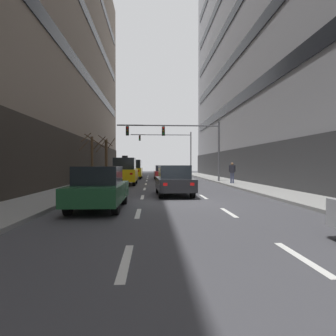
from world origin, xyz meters
TOP-DOWN VIEW (x-y plane):
  - ground_plane at (0.00, 0.00)m, footprint 120.00×120.00m
  - sidewalk_left at (-6.15, 0.00)m, footprint 2.74×80.00m
  - sidewalk_right at (6.15, 0.00)m, footprint 2.74×80.00m
  - lane_stripe_l1_s2 at (-1.59, -8.00)m, footprint 0.16×2.00m
  - lane_stripe_l1_s3 at (-1.59, -3.00)m, footprint 0.16×2.00m
  - lane_stripe_l1_s4 at (-1.59, 2.00)m, footprint 0.16×2.00m
  - lane_stripe_l1_s5 at (-1.59, 7.00)m, footprint 0.16×2.00m
  - lane_stripe_l1_s6 at (-1.59, 12.00)m, footprint 0.16×2.00m
  - lane_stripe_l1_s7 at (-1.59, 17.00)m, footprint 0.16×2.00m
  - lane_stripe_l1_s8 at (-1.59, 22.00)m, footprint 0.16×2.00m
  - lane_stripe_l1_s9 at (-1.59, 27.00)m, footprint 0.16×2.00m
  - lane_stripe_l1_s10 at (-1.59, 32.00)m, footprint 0.16×2.00m
  - lane_stripe_l2_s2 at (1.59, -8.00)m, footprint 0.16×2.00m
  - lane_stripe_l2_s3 at (1.59, -3.00)m, footprint 0.16×2.00m
  - lane_stripe_l2_s4 at (1.59, 2.00)m, footprint 0.16×2.00m
  - lane_stripe_l2_s5 at (1.59, 7.00)m, footprint 0.16×2.00m
  - lane_stripe_l2_s6 at (1.59, 12.00)m, footprint 0.16×2.00m
  - lane_stripe_l2_s7 at (1.59, 17.00)m, footprint 0.16×2.00m
  - lane_stripe_l2_s8 at (1.59, 22.00)m, footprint 0.16×2.00m
  - lane_stripe_l2_s9 at (1.59, 27.00)m, footprint 0.16×2.00m
  - lane_stripe_l2_s10 at (1.59, 32.00)m, footprint 0.16×2.00m
  - car_driving_0 at (0.10, 2.71)m, footprint 1.97×4.46m
  - car_driving_1 at (-3.11, -1.98)m, footprint 1.88×4.38m
  - taxi_driving_2 at (-3.32, 11.25)m, footprint 1.93×4.62m
  - taxi_driving_3 at (-3.18, 21.10)m, footprint 1.96×4.59m
  - car_driving_4 at (0.11, 19.26)m, footprint 1.87×4.27m
  - traffic_signal_0 at (1.65, 13.73)m, footprint 9.52×0.35m
  - traffic_signal_1 at (2.29, 32.91)m, footprint 9.63×0.34m
  - street_tree_1 at (-5.88, 17.97)m, footprint 2.02×1.86m
  - street_tree_2 at (-5.89, 10.56)m, footprint 2.09×2.25m
  - pedestrian_0 at (5.56, 10.58)m, footprint 0.52×0.27m

SIDE VIEW (x-z plane):
  - ground_plane at x=0.00m, z-range 0.00..0.00m
  - lane_stripe_l1_s2 at x=-1.59m, z-range 0.00..0.01m
  - lane_stripe_l1_s3 at x=-1.59m, z-range 0.00..0.01m
  - lane_stripe_l1_s4 at x=-1.59m, z-range 0.00..0.01m
  - lane_stripe_l1_s5 at x=-1.59m, z-range 0.00..0.01m
  - lane_stripe_l1_s6 at x=-1.59m, z-range 0.00..0.01m
  - lane_stripe_l1_s7 at x=-1.59m, z-range 0.00..0.01m
  - lane_stripe_l1_s8 at x=-1.59m, z-range 0.00..0.01m
  - lane_stripe_l1_s9 at x=-1.59m, z-range 0.00..0.01m
  - lane_stripe_l1_s10 at x=-1.59m, z-range 0.00..0.01m
  - lane_stripe_l2_s2 at x=1.59m, z-range 0.00..0.01m
  - lane_stripe_l2_s3 at x=1.59m, z-range 0.00..0.01m
  - lane_stripe_l2_s4 at x=1.59m, z-range 0.00..0.01m
  - lane_stripe_l2_s5 at x=1.59m, z-range 0.00..0.01m
  - lane_stripe_l2_s6 at x=1.59m, z-range 0.00..0.01m
  - lane_stripe_l2_s7 at x=1.59m, z-range 0.00..0.01m
  - lane_stripe_l2_s8 at x=1.59m, z-range 0.00..0.01m
  - lane_stripe_l2_s9 at x=1.59m, z-range 0.00..0.01m
  - lane_stripe_l2_s10 at x=1.59m, z-range 0.00..0.01m
  - sidewalk_left at x=-6.15m, z-range 0.00..0.14m
  - sidewalk_right at x=6.15m, z-range 0.00..0.14m
  - car_driving_4 at x=0.11m, z-range -0.01..1.57m
  - car_driving_1 at x=-3.11m, z-range -0.01..1.62m
  - car_driving_0 at x=0.10m, z-range -0.01..1.64m
  - taxi_driving_3 at x=-3.18m, z-range -0.10..2.30m
  - taxi_driving_2 at x=-3.32m, z-range -0.10..2.32m
  - pedestrian_0 at x=5.56m, z-range 0.28..1.98m
  - street_tree_2 at x=-5.89m, z-range 0.20..4.37m
  - street_tree_1 at x=-5.88m, z-range 0.04..4.62m
  - traffic_signal_0 at x=1.65m, z-range 1.43..6.96m
  - traffic_signal_1 at x=2.29m, z-range 1.46..8.15m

